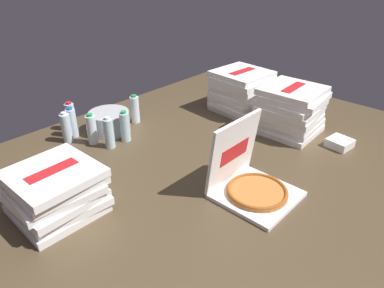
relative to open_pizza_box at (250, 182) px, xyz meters
The scene contains 14 objects.
ground_plane 0.32m from the open_pizza_box, 90.04° to the left, with size 3.20×2.40×0.02m, color #4C3D28.
open_pizza_box is the anchor object (origin of this frame).
pizza_stack_center_near 0.95m from the open_pizza_box, 141.00° to the left, with size 0.42×0.40×0.24m.
pizza_stack_right_mid 0.81m from the open_pizza_box, 15.51° to the left, with size 0.43×0.43×0.32m.
pizza_stack_center_far 1.08m from the open_pizza_box, 38.24° to the left, with size 0.42×0.42×0.32m.
ice_bucket 1.12m from the open_pizza_box, 93.23° to the left, with size 0.28×0.28×0.14m, color #B7BABF.
water_bottle_0 1.12m from the open_pizza_box, 82.17° to the left, with size 0.06×0.06×0.21m.
water_bottle_1 1.35m from the open_pizza_box, 99.80° to the left, with size 0.06×0.06×0.21m.
water_bottle_2 1.27m from the open_pizza_box, 102.44° to the left, with size 0.06×0.06×0.21m.
water_bottle_3 0.94m from the open_pizza_box, 94.44° to the left, with size 0.06×0.06×0.21m.
water_bottle_4 1.09m from the open_pizza_box, 102.94° to the left, with size 0.06×0.06×0.21m.
water_bottle_5 0.96m from the open_pizza_box, 101.93° to the left, with size 0.06×0.06×0.21m.
water_bottle_6 1.25m from the open_pizza_box, 105.88° to the left, with size 0.06×0.06×0.21m.
napkin_pile 0.81m from the open_pizza_box, 10.09° to the right, with size 0.14×0.14×0.05m, color white.
Camera 1 is at (-1.29, -1.09, 1.12)m, focal length 32.95 mm.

